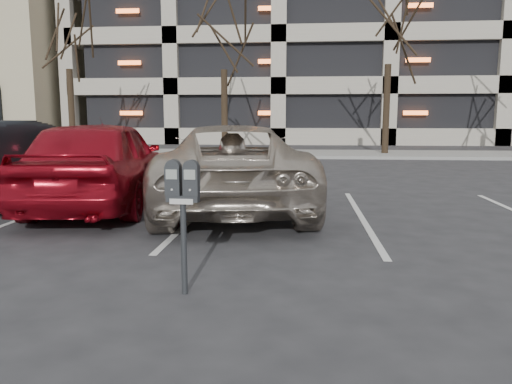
{
  "coord_description": "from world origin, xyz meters",
  "views": [
    {
      "loc": [
        0.37,
        -6.02,
        1.67
      ],
      "look_at": [
        -0.04,
        -1.43,
        0.97
      ],
      "focal_mm": 35.0,
      "sensor_mm": 36.0,
      "label": 1
    }
  ],
  "objects_px": {
    "parking_meter": "(183,194)",
    "tree_a": "(66,16)",
    "tree_b": "(224,16)",
    "suv_silver": "(232,167)",
    "car_red": "(101,163)",
    "car_dark": "(14,163)",
    "tree_c": "(390,6)"
  },
  "relations": [
    {
      "from": "tree_a",
      "to": "suv_silver",
      "type": "xyz_separation_m",
      "value": [
        9.12,
        -13.05,
        -5.32
      ]
    },
    {
      "from": "tree_b",
      "to": "car_dark",
      "type": "distance_m",
      "value": 14.25
    },
    {
      "from": "tree_c",
      "to": "parking_meter",
      "type": "bearing_deg",
      "value": -105.03
    },
    {
      "from": "tree_a",
      "to": "parking_meter",
      "type": "bearing_deg",
      "value": -62.1
    },
    {
      "from": "tree_a",
      "to": "car_red",
      "type": "xyz_separation_m",
      "value": [
        6.72,
        -13.19,
        -5.26
      ]
    },
    {
      "from": "tree_c",
      "to": "car_red",
      "type": "bearing_deg",
      "value": -118.89
    },
    {
      "from": "tree_a",
      "to": "tree_b",
      "type": "bearing_deg",
      "value": 0.0
    },
    {
      "from": "tree_c",
      "to": "car_red",
      "type": "relative_size",
      "value": 1.77
    },
    {
      "from": "parking_meter",
      "to": "car_red",
      "type": "distance_m",
      "value": 5.06
    },
    {
      "from": "tree_c",
      "to": "suv_silver",
      "type": "xyz_separation_m",
      "value": [
        -4.88,
        -13.05,
        -5.45
      ]
    },
    {
      "from": "tree_a",
      "to": "tree_c",
      "type": "height_order",
      "value": "tree_c"
    },
    {
      "from": "tree_b",
      "to": "car_red",
      "type": "distance_m",
      "value": 14.15
    },
    {
      "from": "tree_a",
      "to": "parking_meter",
      "type": "height_order",
      "value": "tree_a"
    },
    {
      "from": "tree_a",
      "to": "parking_meter",
      "type": "xyz_separation_m",
      "value": [
        9.29,
        -17.55,
        -5.13
      ]
    },
    {
      "from": "tree_b",
      "to": "parking_meter",
      "type": "xyz_separation_m",
      "value": [
        2.29,
        -17.55,
        -4.99
      ]
    },
    {
      "from": "car_dark",
      "to": "tree_a",
      "type": "bearing_deg",
      "value": -47.16
    },
    {
      "from": "parking_meter",
      "to": "tree_a",
      "type": "bearing_deg",
      "value": 120.2
    },
    {
      "from": "tree_a",
      "to": "car_dark",
      "type": "bearing_deg",
      "value": -69.15
    },
    {
      "from": "parking_meter",
      "to": "suv_silver",
      "type": "relative_size",
      "value": 0.21
    },
    {
      "from": "tree_c",
      "to": "parking_meter",
      "type": "xyz_separation_m",
      "value": [
        -4.71,
        -17.55,
        -5.26
      ]
    },
    {
      "from": "tree_a",
      "to": "suv_silver",
      "type": "bearing_deg",
      "value": -55.05
    },
    {
      "from": "tree_c",
      "to": "car_dark",
      "type": "xyz_separation_m",
      "value": [
        -9.0,
        -13.14,
        -5.41
      ]
    },
    {
      "from": "tree_b",
      "to": "parking_meter",
      "type": "distance_m",
      "value": 18.39
    },
    {
      "from": "tree_c",
      "to": "car_dark",
      "type": "relative_size",
      "value": 1.76
    },
    {
      "from": "tree_a",
      "to": "tree_c",
      "type": "xyz_separation_m",
      "value": [
        14.0,
        0.0,
        0.13
      ]
    },
    {
      "from": "car_red",
      "to": "car_dark",
      "type": "relative_size",
      "value": 1.0
    },
    {
      "from": "tree_b",
      "to": "suv_silver",
      "type": "xyz_separation_m",
      "value": [
        2.12,
        -13.05,
        -5.18
      ]
    },
    {
      "from": "car_red",
      "to": "car_dark",
      "type": "height_order",
      "value": "car_red"
    },
    {
      "from": "tree_c",
      "to": "tree_a",
      "type": "bearing_deg",
      "value": 180.0
    },
    {
      "from": "tree_b",
      "to": "parking_meter",
      "type": "height_order",
      "value": "tree_b"
    },
    {
      "from": "tree_b",
      "to": "tree_a",
      "type": "bearing_deg",
      "value": 180.0
    },
    {
      "from": "tree_c",
      "to": "car_dark",
      "type": "bearing_deg",
      "value": -124.41
    }
  ]
}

